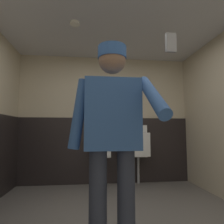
# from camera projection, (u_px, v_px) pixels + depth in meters

# --- Properties ---
(wall_back) EXTENTS (4.02, 0.12, 2.56)m
(wall_back) POSITION_uv_depth(u_px,v_px,m) (105.00, 119.00, 3.97)
(wall_back) COLOR beige
(wall_back) RESTS_ON ground_plane
(wainscot_band_back) EXTENTS (3.42, 0.03, 1.30)m
(wainscot_band_back) POSITION_uv_depth(u_px,v_px,m) (105.00, 150.00, 3.84)
(wainscot_band_back) COLOR black
(wainscot_band_back) RESTS_ON ground_plane
(downlight_far) EXTENTS (0.14, 0.14, 0.03)m
(downlight_far) POSITION_uv_depth(u_px,v_px,m) (75.00, 23.00, 2.69)
(downlight_far) COLOR white
(urinal_left) EXTENTS (0.40, 0.34, 1.24)m
(urinal_left) POSITION_uv_depth(u_px,v_px,m) (101.00, 144.00, 3.69)
(urinal_left) COLOR white
(urinal_left) RESTS_ON ground_plane
(urinal_middle) EXTENTS (0.40, 0.34, 1.24)m
(urinal_middle) POSITION_uv_depth(u_px,v_px,m) (139.00, 144.00, 3.78)
(urinal_middle) COLOR white
(urinal_middle) RESTS_ON ground_plane
(privacy_divider_panel) EXTENTS (0.04, 0.40, 0.90)m
(privacy_divider_panel) POSITION_uv_depth(u_px,v_px,m) (121.00, 135.00, 3.68)
(privacy_divider_panel) COLOR #4C4C51
(person) EXTENTS (0.66, 0.60, 1.74)m
(person) POSITION_uv_depth(u_px,v_px,m) (112.00, 132.00, 1.52)
(person) COLOR #2D3342
(person) RESTS_ON ground_plane
(cell_phone) EXTENTS (0.06, 0.02, 0.11)m
(cell_phone) POSITION_uv_depth(u_px,v_px,m) (171.00, 43.00, 1.10)
(cell_phone) COLOR #A5A8B2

